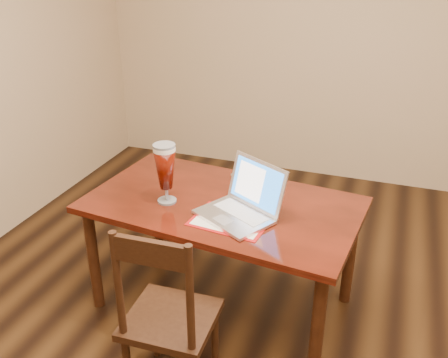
% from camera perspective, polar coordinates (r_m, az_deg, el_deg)
% --- Properties ---
extents(dining_table, '(1.50, 0.95, 0.99)m').
position_cam_1_polar(dining_table, '(2.67, -0.43, -3.82)').
color(dining_table, '#54150B').
rests_on(dining_table, ground).
extents(dining_chair, '(0.40, 0.38, 0.91)m').
position_cam_1_polar(dining_chair, '(2.28, -6.46, -15.56)').
color(dining_chair, black).
rests_on(dining_chair, ground).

